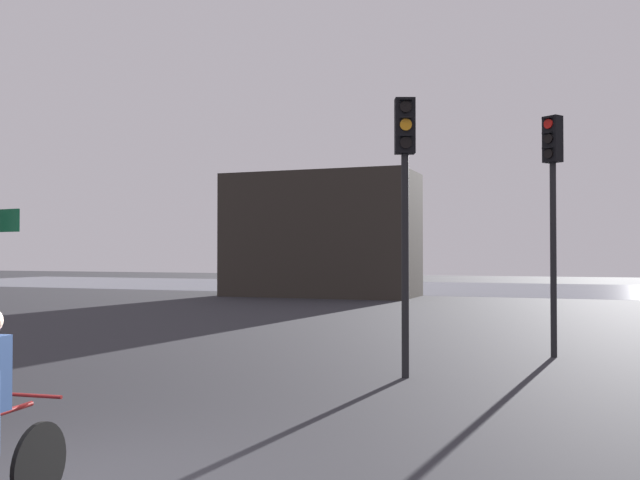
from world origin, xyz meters
TOP-DOWN VIEW (x-y plane):
  - water_strip at (0.00, 36.72)m, footprint 80.00×16.00m
  - distant_building at (-7.64, 26.72)m, footprint 8.85×4.00m
  - traffic_light_far_right at (3.50, 9.84)m, footprint 0.40×0.42m
  - traffic_light_center at (1.37, 6.60)m, footprint 0.38×0.40m

SIDE VIEW (x-z plane):
  - water_strip at x=0.00m, z-range 0.00..0.01m
  - distant_building at x=-7.64m, z-range 0.00..5.75m
  - traffic_light_center at x=1.37m, z-range 0.88..5.40m
  - traffic_light_far_right at x=3.50m, z-range 0.90..5.57m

